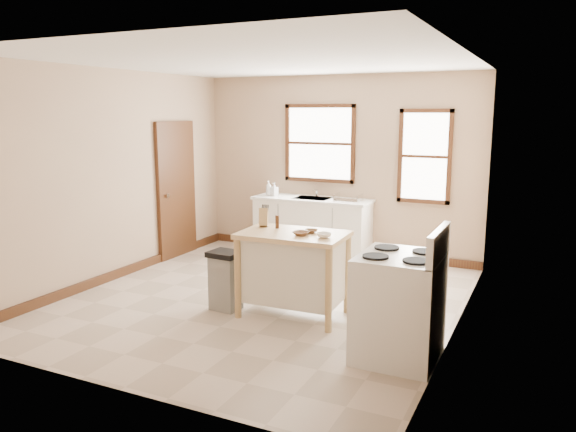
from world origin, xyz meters
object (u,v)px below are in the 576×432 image
object	(u,v)px
soap_bottle_a	(269,188)
knife_block	(264,218)
bowl_c	(324,235)
bowl_a	(301,233)
trash_bin	(226,280)
kitchen_island	(293,274)
bowl_b	(311,231)
soap_bottle_b	(274,189)
gas_stove	(399,293)
dish_rack	(348,198)
pepper_grinder	(277,222)

from	to	relation	value
soap_bottle_a	knife_block	distance (m)	2.57
soap_bottle_a	bowl_c	xyz separation A→B (m)	(1.97, -2.55, -0.07)
bowl_a	trash_bin	xyz separation A→B (m)	(-0.91, -0.08, -0.62)
kitchen_island	bowl_c	size ratio (longest dim) A/B	7.41
bowl_b	bowl_c	distance (m)	0.27
soap_bottle_a	soap_bottle_b	world-z (taller)	soap_bottle_a
soap_bottle_b	kitchen_island	xyz separation A→B (m)	(1.48, -2.47, -0.55)
trash_bin	kitchen_island	bearing A→B (deg)	16.01
gas_stove	soap_bottle_b	bearing A→B (deg)	132.76
soap_bottle_b	bowl_a	bearing A→B (deg)	-37.44
gas_stove	bowl_b	bearing A→B (deg)	150.52
kitchen_island	dish_rack	bearing A→B (deg)	93.37
knife_block	bowl_a	size ratio (longest dim) A/B	1.19
pepper_grinder	soap_bottle_a	bearing A→B (deg)	119.50
kitchen_island	pepper_grinder	distance (m)	0.62
knife_block	bowl_b	size ratio (longest dim) A/B	1.39
dish_rack	bowl_c	world-z (taller)	dish_rack
knife_block	gas_stove	bearing A→B (deg)	-44.58
bowl_a	bowl_c	bearing A→B (deg)	-0.06
soap_bottle_a	bowl_b	world-z (taller)	soap_bottle_a
kitchen_island	bowl_b	distance (m)	0.53
bowl_a	gas_stove	xyz separation A→B (m)	(1.21, -0.49, -0.34)
dish_rack	gas_stove	bearing A→B (deg)	-60.12
dish_rack	trash_bin	distance (m)	2.76
gas_stove	knife_block	bearing A→B (deg)	157.72
pepper_grinder	bowl_a	size ratio (longest dim) A/B	0.90
trash_bin	bowl_c	bearing A→B (deg)	7.94
soap_bottle_b	gas_stove	world-z (taller)	gas_stove
knife_block	bowl_c	size ratio (longest dim) A/B	1.29
soap_bottle_a	bowl_b	bearing A→B (deg)	-55.64
trash_bin	gas_stove	size ratio (longest dim) A/B	0.55
knife_block	trash_bin	distance (m)	0.84
bowl_a	bowl_b	world-z (taller)	bowl_a
soap_bottle_b	knife_block	bearing A→B (deg)	-45.58
kitchen_island	gas_stove	xyz separation A→B (m)	(1.33, -0.58, 0.15)
dish_rack	gas_stove	distance (m)	3.45
kitchen_island	trash_bin	size ratio (longest dim) A/B	1.69
kitchen_island	pepper_grinder	bearing A→B (deg)	151.54
trash_bin	gas_stove	bearing A→B (deg)	-6.92
pepper_grinder	knife_block	bearing A→B (deg)	172.82
dish_rack	trash_bin	bearing A→B (deg)	-98.99
soap_bottle_a	soap_bottle_b	size ratio (longest dim) A/B	1.13
bowl_b	gas_stove	xyz separation A→B (m)	(1.15, -0.65, -0.34)
gas_stove	bowl_c	bearing A→B (deg)	152.39
dish_rack	kitchen_island	distance (m)	2.53
knife_block	pepper_grinder	distance (m)	0.19
soap_bottle_a	trash_bin	size ratio (longest dim) A/B	0.35
soap_bottle_b	knife_block	size ratio (longest dim) A/B	1.05
kitchen_island	knife_block	size ratio (longest dim) A/B	5.76
soap_bottle_a	bowl_a	world-z (taller)	soap_bottle_a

